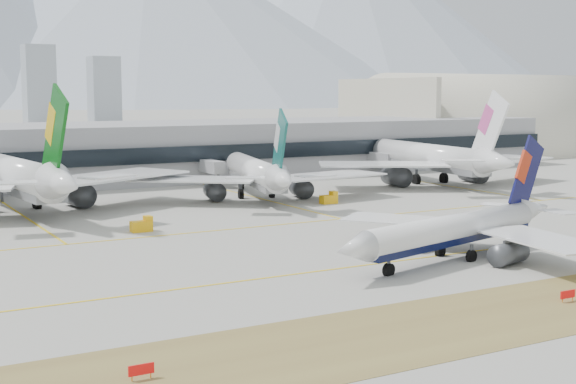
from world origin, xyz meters
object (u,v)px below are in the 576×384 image
terminal (90,153)px  widebody_china_air (433,159)px  taxiing_airliner (459,229)px  widebody_eva (16,177)px  hangar (480,154)px  widebody_cathay (257,174)px

terminal → widebody_china_air: bearing=-32.9°
taxiing_airliner → widebody_eva: bearing=-73.9°
widebody_china_air → hangar: 105.33m
widebody_eva → terminal: 52.61m
widebody_eva → hangar: bearing=-75.4°
widebody_eva → terminal: size_ratio=0.25×
terminal → hangar: size_ratio=3.08×
widebody_eva → taxiing_airliner: bearing=-154.4°
hangar → widebody_china_air: bearing=-139.3°
widebody_cathay → widebody_china_air: widebody_china_air is taller
taxiing_airliner → widebody_eva: size_ratio=0.71×
taxiing_airliner → terminal: bearing=-95.9°
widebody_eva → terminal: widebody_eva is taller
widebody_eva → hangar: (181.85, 65.13, -6.57)m
widebody_cathay → hangar: (131.86, 71.89, -5.33)m
terminal → hangar: (154.56, 20.16, -7.37)m
widebody_cathay → widebody_china_air: (52.18, 3.28, 0.94)m
widebody_cathay → hangar: size_ratio=0.61×
widebody_eva → widebody_china_air: (102.18, -3.47, -0.29)m
terminal → hangar: 156.05m
taxiing_airliner → widebody_eva: widebody_eva is taller
widebody_cathay → hangar: 150.27m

